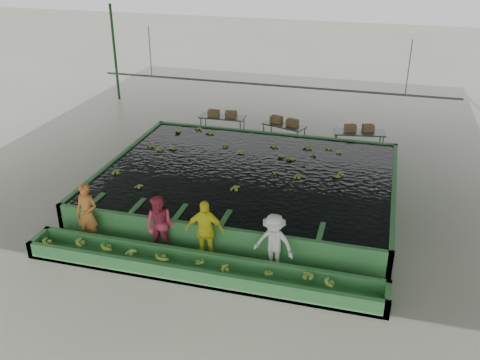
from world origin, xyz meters
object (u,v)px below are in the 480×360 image
(box_stack_mid, at_px, (284,124))
(packing_table_mid, at_px, (284,134))
(box_stack_left, at_px, (222,117))
(flotation_tank, at_px, (248,182))
(worker_d, at_px, (274,243))
(worker_a, at_px, (87,214))
(packing_table_right, at_px, (358,142))
(worker_b, at_px, (160,225))
(sorting_trough, at_px, (199,268))
(packing_table_left, at_px, (223,126))
(worker_c, at_px, (205,231))
(box_stack_right, at_px, (359,131))

(box_stack_mid, bearing_deg, packing_table_mid, -79.70)
(box_stack_left, bearing_deg, flotation_tank, -64.08)
(box_stack_mid, bearing_deg, worker_d, -80.45)
(flotation_tank, distance_m, worker_a, 5.73)
(packing_table_mid, xyz_separation_m, packing_table_right, (3.19, -0.28, 0.05))
(worker_a, height_order, worker_d, worker_a)
(packing_table_right, bearing_deg, worker_b, -118.14)
(sorting_trough, bearing_deg, packing_table_left, 103.84)
(packing_table_left, bearing_deg, box_stack_left, -76.01)
(packing_table_mid, bearing_deg, packing_table_right, -5.06)
(worker_c, xyz_separation_m, packing_table_mid, (0.37, 9.45, -0.52))
(sorting_trough, bearing_deg, worker_c, 97.36)
(packing_table_mid, bearing_deg, packing_table_left, 176.43)
(worker_c, relative_size, packing_table_mid, 1.01)
(worker_d, relative_size, box_stack_mid, 1.37)
(sorting_trough, bearing_deg, flotation_tank, 90.00)
(sorting_trough, height_order, worker_b, worker_b)
(flotation_tank, xyz_separation_m, packing_table_right, (3.46, 4.86, 0.02))
(sorting_trough, bearing_deg, packing_table_mid, 88.50)
(worker_a, relative_size, worker_d, 1.09)
(sorting_trough, relative_size, worker_d, 5.76)
(sorting_trough, bearing_deg, box_stack_mid, 88.59)
(flotation_tank, height_order, sorting_trough, flotation_tank)
(flotation_tank, height_order, worker_c, worker_c)
(worker_a, height_order, box_stack_right, worker_a)
(packing_table_right, bearing_deg, worker_a, -128.19)
(packing_table_right, relative_size, box_stack_mid, 1.63)
(worker_d, bearing_deg, packing_table_left, 123.46)
(sorting_trough, relative_size, box_stack_mid, 7.89)
(worker_c, relative_size, packing_table_left, 0.94)
(worker_a, relative_size, box_stack_left, 1.48)
(packing_table_left, xyz_separation_m, packing_table_right, (6.03, -0.46, 0.01))
(packing_table_mid, bearing_deg, box_stack_left, 178.06)
(box_stack_mid, xyz_separation_m, box_stack_right, (3.18, -0.29, 0.10))
(flotation_tank, xyz_separation_m, worker_c, (-0.10, -4.30, 0.49))
(box_stack_left, height_order, box_stack_mid, box_stack_left)
(worker_a, relative_size, box_stack_right, 1.57)
(sorting_trough, height_order, box_stack_right, box_stack_right)
(packing_table_left, bearing_deg, sorting_trough, -76.16)
(worker_b, distance_m, packing_table_mid, 9.61)
(sorting_trough, xyz_separation_m, worker_d, (1.86, 0.80, 0.62))
(packing_table_mid, distance_m, box_stack_mid, 0.43)
(packing_table_mid, xyz_separation_m, box_stack_right, (3.17, -0.20, 0.52))
(worker_a, relative_size, packing_table_right, 0.91)
(worker_b, bearing_deg, worker_a, -174.43)
(worker_d, bearing_deg, flotation_tank, 122.13)
(worker_c, relative_size, box_stack_mid, 1.48)
(sorting_trough, xyz_separation_m, worker_b, (-1.44, 0.80, 0.66))
(flotation_tank, bearing_deg, worker_b, -108.57)
(worker_b, relative_size, worker_d, 1.05)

